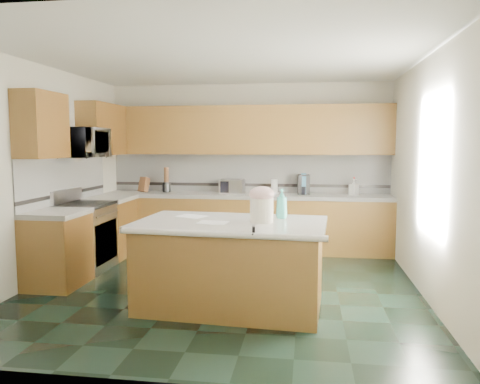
# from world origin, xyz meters

# --- Properties ---
(floor) EXTENTS (4.60, 4.60, 0.00)m
(floor) POSITION_xyz_m (0.00, 0.00, 0.00)
(floor) COLOR black
(floor) RESTS_ON ground
(ceiling) EXTENTS (4.60, 4.60, 0.00)m
(ceiling) POSITION_xyz_m (0.00, 0.00, 2.70)
(ceiling) COLOR white
(ceiling) RESTS_ON ground
(wall_back) EXTENTS (4.60, 0.04, 2.70)m
(wall_back) POSITION_xyz_m (0.00, 2.32, 1.35)
(wall_back) COLOR silver
(wall_back) RESTS_ON ground
(wall_front) EXTENTS (4.60, 0.04, 2.70)m
(wall_front) POSITION_xyz_m (0.00, -2.32, 1.35)
(wall_front) COLOR silver
(wall_front) RESTS_ON ground
(wall_left) EXTENTS (0.04, 4.60, 2.70)m
(wall_left) POSITION_xyz_m (-2.32, 0.00, 1.35)
(wall_left) COLOR silver
(wall_left) RESTS_ON ground
(wall_right) EXTENTS (0.04, 4.60, 2.70)m
(wall_right) POSITION_xyz_m (2.32, 0.00, 1.35)
(wall_right) COLOR silver
(wall_right) RESTS_ON ground
(back_base_cab) EXTENTS (4.60, 0.60, 0.86)m
(back_base_cab) POSITION_xyz_m (0.00, 2.00, 0.43)
(back_base_cab) COLOR #351E09
(back_base_cab) RESTS_ON ground
(back_countertop) EXTENTS (4.60, 0.64, 0.06)m
(back_countertop) POSITION_xyz_m (0.00, 2.00, 0.89)
(back_countertop) COLOR white
(back_countertop) RESTS_ON back_base_cab
(back_upper_cab) EXTENTS (4.60, 0.33, 0.78)m
(back_upper_cab) POSITION_xyz_m (0.00, 2.13, 1.94)
(back_upper_cab) COLOR #351E09
(back_upper_cab) RESTS_ON wall_back
(back_backsplash) EXTENTS (4.60, 0.02, 0.63)m
(back_backsplash) POSITION_xyz_m (0.00, 2.29, 1.24)
(back_backsplash) COLOR silver
(back_backsplash) RESTS_ON back_countertop
(back_accent_band) EXTENTS (4.60, 0.01, 0.05)m
(back_accent_band) POSITION_xyz_m (0.00, 2.28, 1.04)
(back_accent_band) COLOR black
(back_accent_band) RESTS_ON back_countertop
(left_base_cab_rear) EXTENTS (0.60, 0.82, 0.86)m
(left_base_cab_rear) POSITION_xyz_m (-2.00, 1.29, 0.43)
(left_base_cab_rear) COLOR #351E09
(left_base_cab_rear) RESTS_ON ground
(left_counter_rear) EXTENTS (0.64, 0.82, 0.06)m
(left_counter_rear) POSITION_xyz_m (-2.00, 1.29, 0.89)
(left_counter_rear) COLOR white
(left_counter_rear) RESTS_ON left_base_cab_rear
(left_base_cab_front) EXTENTS (0.60, 0.72, 0.86)m
(left_base_cab_front) POSITION_xyz_m (-2.00, -0.24, 0.43)
(left_base_cab_front) COLOR #351E09
(left_base_cab_front) RESTS_ON ground
(left_counter_front) EXTENTS (0.64, 0.72, 0.06)m
(left_counter_front) POSITION_xyz_m (-2.00, -0.24, 0.89)
(left_counter_front) COLOR white
(left_counter_front) RESTS_ON left_base_cab_front
(left_backsplash) EXTENTS (0.02, 2.30, 0.63)m
(left_backsplash) POSITION_xyz_m (-2.29, 0.55, 1.24)
(left_backsplash) COLOR silver
(left_backsplash) RESTS_ON wall_left
(left_accent_band) EXTENTS (0.01, 2.30, 0.05)m
(left_accent_band) POSITION_xyz_m (-2.28, 0.55, 1.04)
(left_accent_band) COLOR black
(left_accent_band) RESTS_ON wall_left
(left_upper_cab_rear) EXTENTS (0.33, 1.09, 0.78)m
(left_upper_cab_rear) POSITION_xyz_m (-2.13, 1.42, 1.94)
(left_upper_cab_rear) COLOR #351E09
(left_upper_cab_rear) RESTS_ON wall_left
(left_upper_cab_front) EXTENTS (0.33, 0.72, 0.78)m
(left_upper_cab_front) POSITION_xyz_m (-2.13, -0.24, 1.94)
(left_upper_cab_front) COLOR #351E09
(left_upper_cab_front) RESTS_ON wall_left
(range_body) EXTENTS (0.60, 0.76, 0.88)m
(range_body) POSITION_xyz_m (-2.00, 0.50, 0.44)
(range_body) COLOR #B7B7BC
(range_body) RESTS_ON ground
(range_oven_door) EXTENTS (0.02, 0.68, 0.55)m
(range_oven_door) POSITION_xyz_m (-1.71, 0.50, 0.40)
(range_oven_door) COLOR black
(range_oven_door) RESTS_ON range_body
(range_cooktop) EXTENTS (0.62, 0.78, 0.04)m
(range_cooktop) POSITION_xyz_m (-2.00, 0.50, 0.90)
(range_cooktop) COLOR black
(range_cooktop) RESTS_ON range_body
(range_handle) EXTENTS (0.02, 0.66, 0.02)m
(range_handle) POSITION_xyz_m (-1.68, 0.50, 0.78)
(range_handle) COLOR #B7B7BC
(range_handle) RESTS_ON range_body
(range_backguard) EXTENTS (0.06, 0.76, 0.18)m
(range_backguard) POSITION_xyz_m (-2.26, 0.50, 1.02)
(range_backguard) COLOR #B7B7BC
(range_backguard) RESTS_ON range_body
(microwave) EXTENTS (0.50, 0.73, 0.41)m
(microwave) POSITION_xyz_m (-2.00, 0.50, 1.73)
(microwave) COLOR #B7B7BC
(microwave) RESTS_ON wall_left
(island_base) EXTENTS (1.92, 1.17, 0.86)m
(island_base) POSITION_xyz_m (0.20, -0.66, 0.43)
(island_base) COLOR #351E09
(island_base) RESTS_ON ground
(island_top) EXTENTS (2.02, 1.28, 0.06)m
(island_top) POSITION_xyz_m (0.20, -0.66, 0.89)
(island_top) COLOR white
(island_top) RESTS_ON island_base
(island_bullnose) EXTENTS (1.95, 0.19, 0.06)m
(island_bullnose) POSITION_xyz_m (0.20, -1.24, 0.89)
(island_bullnose) COLOR white
(island_bullnose) RESTS_ON island_base
(treat_jar) EXTENTS (0.31, 0.31, 0.25)m
(treat_jar) POSITION_xyz_m (0.53, -0.68, 1.05)
(treat_jar) COLOR #EDE3CC
(treat_jar) RESTS_ON island_top
(treat_jar_lid) EXTENTS (0.26, 0.26, 0.16)m
(treat_jar_lid) POSITION_xyz_m (0.53, -0.68, 1.21)
(treat_jar_lid) COLOR #D5A4A4
(treat_jar_lid) RESTS_ON treat_jar
(treat_jar_knob) EXTENTS (0.09, 0.03, 0.03)m
(treat_jar_knob) POSITION_xyz_m (0.53, -0.68, 1.26)
(treat_jar_knob) COLOR tan
(treat_jar_knob) RESTS_ON treat_jar_lid
(treat_jar_knob_end_l) EXTENTS (0.05, 0.05, 0.05)m
(treat_jar_knob_end_l) POSITION_xyz_m (0.48, -0.68, 1.26)
(treat_jar_knob_end_l) COLOR tan
(treat_jar_knob_end_l) RESTS_ON treat_jar_lid
(treat_jar_knob_end_r) EXTENTS (0.05, 0.05, 0.05)m
(treat_jar_knob_end_r) POSITION_xyz_m (0.57, -0.68, 1.26)
(treat_jar_knob_end_r) COLOR tan
(treat_jar_knob_end_r) RESTS_ON treat_jar_lid
(soap_bottle_island) EXTENTS (0.15, 0.15, 0.32)m
(soap_bottle_island) POSITION_xyz_m (0.71, -0.40, 1.08)
(soap_bottle_island) COLOR #44B7AC
(soap_bottle_island) RESTS_ON island_top
(paper_sheet_a) EXTENTS (0.33, 0.26, 0.00)m
(paper_sheet_a) POSITION_xyz_m (0.03, -0.78, 0.92)
(paper_sheet_a) COLOR white
(paper_sheet_a) RESTS_ON island_top
(paper_sheet_b) EXTENTS (0.38, 0.34, 0.00)m
(paper_sheet_b) POSITION_xyz_m (-0.28, -0.41, 0.92)
(paper_sheet_b) COLOR white
(paper_sheet_b) RESTS_ON island_top
(clamp_body) EXTENTS (0.04, 0.09, 0.08)m
(clamp_body) POSITION_xyz_m (0.50, -1.22, 0.93)
(clamp_body) COLOR black
(clamp_body) RESTS_ON island_top
(clamp_handle) EXTENTS (0.01, 0.06, 0.01)m
(clamp_handle) POSITION_xyz_m (0.50, -1.27, 0.91)
(clamp_handle) COLOR black
(clamp_handle) RESTS_ON island_top
(knife_block) EXTENTS (0.19, 0.21, 0.27)m
(knife_block) POSITION_xyz_m (-1.72, 2.05, 1.04)
(knife_block) COLOR #472814
(knife_block) RESTS_ON back_countertop
(utensil_crock) EXTENTS (0.13, 0.13, 0.17)m
(utensil_crock) POSITION_xyz_m (-1.34, 2.08, 1.00)
(utensil_crock) COLOR black
(utensil_crock) RESTS_ON back_countertop
(utensil_bundle) EXTENTS (0.08, 0.08, 0.25)m
(utensil_bundle) POSITION_xyz_m (-1.34, 2.08, 1.21)
(utensil_bundle) COLOR #472814
(utensil_bundle) RESTS_ON utensil_crock
(toaster_oven) EXTENTS (0.39, 0.28, 0.22)m
(toaster_oven) POSITION_xyz_m (-0.23, 2.05, 1.03)
(toaster_oven) COLOR #B7B7BC
(toaster_oven) RESTS_ON back_countertop
(toaster_oven_door) EXTENTS (0.35, 0.01, 0.18)m
(toaster_oven_door) POSITION_xyz_m (-0.23, 1.93, 1.03)
(toaster_oven_door) COLOR black
(toaster_oven_door) RESTS_ON toaster_oven
(paper_towel) EXTENTS (0.10, 0.10, 0.23)m
(paper_towel) POSITION_xyz_m (0.46, 2.10, 1.04)
(paper_towel) COLOR white
(paper_towel) RESTS_ON back_countertop
(paper_towel_base) EXTENTS (0.15, 0.15, 0.01)m
(paper_towel_base) POSITION_xyz_m (0.46, 2.10, 0.93)
(paper_towel_base) COLOR #B7B7BC
(paper_towel_base) RESTS_ON back_countertop
(water_jug) EXTENTS (0.18, 0.18, 0.29)m
(water_jug) POSITION_xyz_m (0.92, 2.06, 1.07)
(water_jug) COLOR teal
(water_jug) RESTS_ON back_countertop
(water_jug_neck) EXTENTS (0.08, 0.08, 0.04)m
(water_jug_neck) POSITION_xyz_m (0.92, 2.06, 1.23)
(water_jug_neck) COLOR teal
(water_jug_neck) RESTS_ON water_jug
(coffee_maker) EXTENTS (0.20, 0.22, 0.32)m
(coffee_maker) POSITION_xyz_m (0.92, 2.08, 1.08)
(coffee_maker) COLOR black
(coffee_maker) RESTS_ON back_countertop
(coffee_carafe) EXTENTS (0.13, 0.13, 0.13)m
(coffee_carafe) POSITION_xyz_m (0.92, 2.03, 0.98)
(coffee_carafe) COLOR black
(coffee_carafe) RESTS_ON back_countertop
(soap_bottle_back) EXTENTS (0.16, 0.16, 0.26)m
(soap_bottle_back) POSITION_xyz_m (1.70, 2.05, 1.05)
(soap_bottle_back) COLOR white
(soap_bottle_back) RESTS_ON back_countertop
(soap_back_cap) EXTENTS (0.02, 0.02, 0.03)m
(soap_back_cap) POSITION_xyz_m (1.70, 2.05, 1.19)
(soap_back_cap) COLOR red
(soap_back_cap) RESTS_ON soap_bottle_back
(window_light_proxy) EXTENTS (0.02, 1.40, 1.10)m
(window_light_proxy) POSITION_xyz_m (2.29, -0.20, 1.50)
(window_light_proxy) COLOR white
(window_light_proxy) RESTS_ON wall_right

